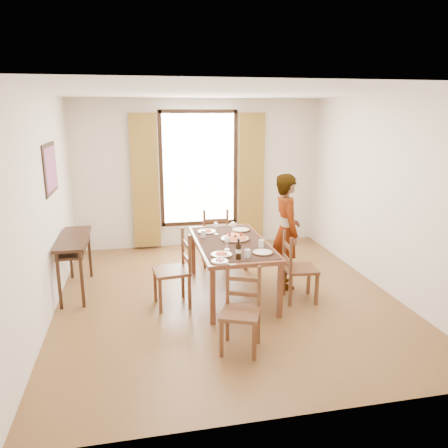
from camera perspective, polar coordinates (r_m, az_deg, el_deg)
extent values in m
plane|color=#4F2E18|center=(6.10, 0.33, -9.42)|extent=(5.00, 5.00, 0.00)
cube|color=beige|center=(8.12, -3.35, 6.55)|extent=(4.50, 0.10, 2.70)
cube|color=beige|center=(3.37, 9.26, -5.31)|extent=(4.50, 0.10, 2.70)
cube|color=beige|center=(5.67, -22.49, 1.94)|extent=(0.10, 5.00, 2.70)
cube|color=beige|center=(6.53, 20.08, 3.71)|extent=(0.10, 5.00, 2.70)
cube|color=white|center=(5.58, 0.37, 17.02)|extent=(4.50, 5.00, 0.04)
cube|color=white|center=(8.07, -3.33, 7.23)|extent=(1.30, 0.04, 2.00)
cube|color=olive|center=(7.96, -10.27, 5.46)|extent=(0.48, 0.10, 2.40)
cube|color=olive|center=(8.24, 3.55, 5.97)|extent=(0.48, 0.10, 2.40)
cube|color=black|center=(6.19, -21.75, 6.75)|extent=(0.02, 0.86, 0.66)
cube|color=red|center=(6.19, -21.66, 6.76)|extent=(0.01, 0.76, 0.56)
cube|color=#331E11|center=(6.35, -19.09, -1.80)|extent=(0.38, 1.20, 0.04)
cube|color=#331E11|center=(6.38, -19.00, -2.84)|extent=(0.34, 1.10, 0.03)
cube|color=#331E11|center=(5.98, -20.74, -7.01)|extent=(0.04, 0.04, 0.76)
cube|color=#331E11|center=(7.00, -19.42, -3.75)|extent=(0.04, 0.04, 0.76)
cube|color=#331E11|center=(5.94, -18.05, -6.92)|extent=(0.04, 0.04, 0.76)
cube|color=#331E11|center=(6.97, -17.14, -3.65)|extent=(0.04, 0.04, 0.76)
cube|color=brown|center=(5.96, 0.99, -2.56)|extent=(0.96, 1.82, 0.05)
cube|color=black|center=(5.96, 0.99, -2.31)|extent=(0.88, 1.68, 0.01)
cube|color=brown|center=(5.24, -1.49, -9.47)|extent=(0.06, 0.06, 0.70)
cube|color=brown|center=(6.81, -4.04, -3.71)|extent=(0.06, 0.06, 0.70)
cube|color=brown|center=(5.43, 7.32, -8.67)|extent=(0.06, 0.06, 0.70)
cube|color=brown|center=(6.96, 2.81, -3.27)|extent=(0.06, 0.06, 0.70)
cube|color=brown|center=(5.71, -6.87, -6.14)|extent=(0.49, 0.49, 0.04)
cube|color=brown|center=(5.94, -8.98, -7.83)|extent=(0.04, 0.04, 0.47)
cube|color=brown|center=(6.01, -5.40, -7.45)|extent=(0.04, 0.04, 0.47)
cube|color=brown|center=(5.60, -8.32, -9.25)|extent=(0.04, 0.04, 0.47)
cube|color=brown|center=(5.67, -4.52, -8.83)|extent=(0.04, 0.04, 0.47)
cube|color=brown|center=(5.84, -5.41, -2.91)|extent=(0.04, 0.04, 0.52)
cube|color=brown|center=(5.49, -4.52, -4.04)|extent=(0.04, 0.04, 0.52)
cube|color=brown|center=(5.70, -4.95, -4.46)|extent=(0.07, 0.38, 0.05)
cube|color=brown|center=(5.64, -5.00, -2.65)|extent=(0.07, 0.38, 0.05)
cube|color=brown|center=(7.19, -1.25, -1.75)|extent=(0.46, 0.46, 0.04)
cube|color=brown|center=(7.46, 0.00, -2.99)|extent=(0.04, 0.04, 0.46)
cube|color=brown|center=(7.11, 0.41, -3.88)|extent=(0.04, 0.04, 0.46)
cube|color=brown|center=(7.42, -2.82, -3.11)|extent=(0.04, 0.04, 0.46)
cube|color=brown|center=(7.07, -2.55, -4.01)|extent=(0.04, 0.04, 0.46)
cube|color=brown|center=(6.96, 0.43, -0.12)|extent=(0.04, 0.04, 0.51)
cube|color=brown|center=(6.92, -2.59, -0.22)|extent=(0.04, 0.04, 0.51)
cube|color=brown|center=(6.96, -1.07, -0.98)|extent=(0.37, 0.05, 0.05)
cube|color=brown|center=(6.92, -1.08, 0.48)|extent=(0.37, 0.05, 0.05)
cube|color=brown|center=(4.67, 2.16, -11.58)|extent=(0.52, 0.52, 0.04)
cube|color=brown|center=(4.65, -0.34, -14.68)|extent=(0.04, 0.04, 0.43)
cube|color=brown|center=(4.94, 0.44, -12.78)|extent=(0.04, 0.04, 0.43)
cube|color=brown|center=(4.60, 3.98, -15.04)|extent=(0.04, 0.04, 0.43)
cube|color=brown|center=(4.90, 4.48, -13.09)|extent=(0.04, 0.04, 0.43)
cube|color=brown|center=(4.76, 0.47, -7.91)|extent=(0.03, 0.03, 0.47)
cube|color=brown|center=(4.72, 4.60, -8.18)|extent=(0.03, 0.03, 0.47)
cube|color=brown|center=(4.77, 2.51, -9.10)|extent=(0.32, 0.15, 0.05)
cube|color=brown|center=(4.71, 2.54, -7.20)|extent=(0.32, 0.15, 0.05)
cube|color=brown|center=(5.92, 9.95, -5.80)|extent=(0.45, 0.45, 0.04)
cube|color=brown|center=(5.90, 12.01, -8.31)|extent=(0.04, 0.04, 0.44)
cube|color=brown|center=(5.80, 8.65, -8.55)|extent=(0.04, 0.04, 0.44)
cube|color=brown|center=(6.21, 10.99, -7.06)|extent=(0.04, 0.04, 0.44)
cube|color=brown|center=(6.11, 7.79, -7.27)|extent=(0.04, 0.04, 0.44)
cube|color=brown|center=(5.63, 8.73, -4.18)|extent=(0.04, 0.04, 0.49)
cube|color=brown|center=(5.95, 7.86, -3.09)|extent=(0.04, 0.04, 0.49)
cube|color=brown|center=(5.82, 8.25, -4.54)|extent=(0.06, 0.36, 0.05)
cube|color=brown|center=(5.77, 8.31, -2.88)|extent=(0.06, 0.36, 0.05)
imported|color=gray|center=(6.26, 8.14, -0.93)|extent=(0.62, 0.43, 1.65)
cylinder|color=silver|center=(5.71, 4.89, -2.56)|extent=(0.07, 0.07, 0.10)
cylinder|color=silver|center=(6.14, -2.72, -1.29)|extent=(0.07, 0.07, 0.10)
cylinder|color=silver|center=(5.31, 3.09, -3.87)|extent=(0.07, 0.07, 0.10)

